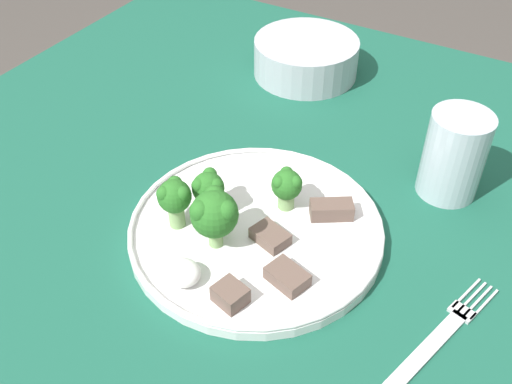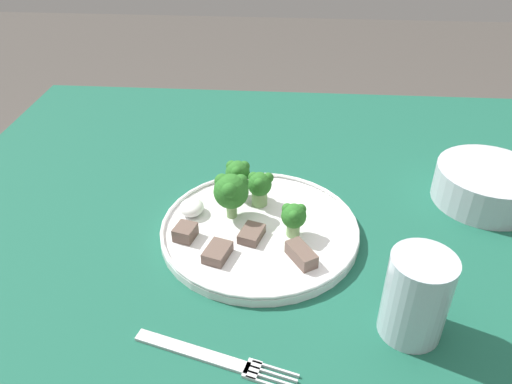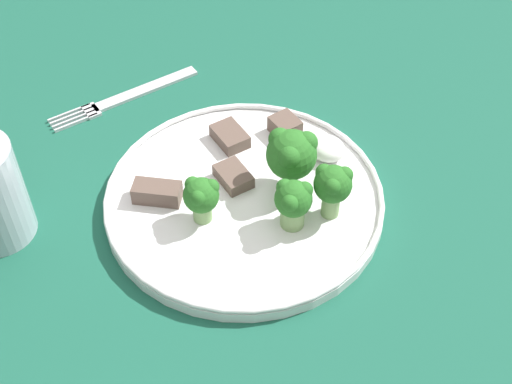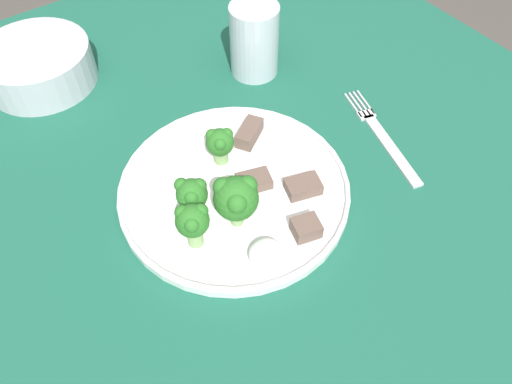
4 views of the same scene
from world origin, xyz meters
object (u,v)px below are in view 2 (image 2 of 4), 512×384
object	(u,v)px
dinner_plate	(260,228)
fork	(212,358)
cream_bowl	(487,186)
drinking_glass	(415,300)

from	to	relation	value
dinner_plate	fork	bearing A→B (deg)	-9.33
cream_bowl	drinking_glass	world-z (taller)	drinking_glass
dinner_plate	cream_bowl	size ratio (longest dim) A/B	1.77
fork	cream_bowl	xyz separation A→B (m)	(-0.33, 0.39, 0.03)
drinking_glass	fork	bearing A→B (deg)	-75.20
fork	cream_bowl	world-z (taller)	cream_bowl
dinner_plate	fork	xyz separation A→B (m)	(0.22, -0.04, -0.01)
dinner_plate	cream_bowl	world-z (taller)	cream_bowl
dinner_plate	cream_bowl	bearing A→B (deg)	107.61
cream_bowl	drinking_glass	bearing A→B (deg)	-30.95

